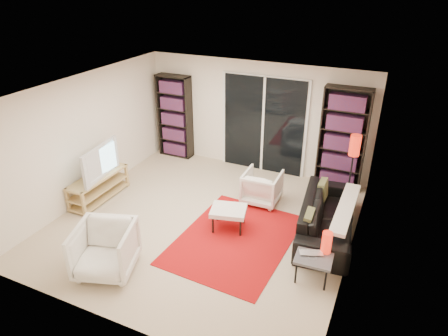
{
  "coord_description": "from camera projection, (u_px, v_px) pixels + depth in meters",
  "views": [
    {
      "loc": [
        2.81,
        -5.29,
        4.05
      ],
      "look_at": [
        0.25,
        0.3,
        1.0
      ],
      "focal_mm": 32.0,
      "sensor_mm": 36.0,
      "label": 1
    }
  ],
  "objects": [
    {
      "name": "table_lamp",
      "position": [
        327.0,
        242.0,
        5.7
      ],
      "size": [
        0.15,
        0.15,
        0.33
      ],
      "primitive_type": "cylinder",
      "color": "red",
      "rests_on": "side_table"
    },
    {
      "name": "bookshelf_left",
      "position": [
        175.0,
        117.0,
        9.35
      ],
      "size": [
        0.8,
        0.3,
        1.95
      ],
      "color": "black",
      "rests_on": "ground"
    },
    {
      "name": "side_table",
      "position": [
        314.0,
        257.0,
        5.72
      ],
      "size": [
        0.55,
        0.55,
        0.4
      ],
      "color": "#4D4D52",
      "rests_on": "floor"
    },
    {
      "name": "armchair_back",
      "position": [
        262.0,
        187.0,
        7.67
      ],
      "size": [
        0.7,
        0.71,
        0.63
      ],
      "primitive_type": "imported",
      "rotation": [
        0.0,
        0.0,
        3.17
      ],
      "color": "white",
      "rests_on": "floor"
    },
    {
      "name": "sliding_door",
      "position": [
        263.0,
        125.0,
        8.62
      ],
      "size": [
        1.92,
        0.08,
        2.16
      ],
      "color": "white",
      "rests_on": "ground"
    },
    {
      "name": "laptop",
      "position": [
        312.0,
        255.0,
        5.68
      ],
      "size": [
        0.39,
        0.32,
        0.03
      ],
      "primitive_type": "imported",
      "rotation": [
        0.0,
        0.0,
        0.38
      ],
      "color": "silver",
      "rests_on": "side_table"
    },
    {
      "name": "floor_lamp",
      "position": [
        354.0,
        153.0,
        7.21
      ],
      "size": [
        0.22,
        0.22,
        1.43
      ],
      "color": "black",
      "rests_on": "floor"
    },
    {
      "name": "ceiling",
      "position": [
        201.0,
        91.0,
        6.09
      ],
      "size": [
        5.0,
        5.0,
        0.02
      ],
      "primitive_type": "cube",
      "color": "white",
      "rests_on": "wall_back"
    },
    {
      "name": "floor",
      "position": [
        204.0,
        222.0,
        7.16
      ],
      "size": [
        5.0,
        5.0,
        0.0
      ],
      "primitive_type": "plane",
      "color": "#C7B796",
      "rests_on": "ground"
    },
    {
      "name": "wall_right",
      "position": [
        358.0,
        193.0,
        5.69
      ],
      "size": [
        0.02,
        5.0,
        2.4
      ],
      "primitive_type": "cube",
      "color": "white",
      "rests_on": "ground"
    },
    {
      "name": "sofa",
      "position": [
        328.0,
        216.0,
        6.75
      ],
      "size": [
        1.08,
        2.25,
        0.63
      ],
      "primitive_type": "imported",
      "rotation": [
        0.0,
        0.0,
        1.68
      ],
      "color": "black",
      "rests_on": "floor"
    },
    {
      "name": "bookshelf_right",
      "position": [
        342.0,
        140.0,
        7.88
      ],
      "size": [
        0.9,
        0.3,
        2.1
      ],
      "color": "black",
      "rests_on": "ground"
    },
    {
      "name": "tv",
      "position": [
        96.0,
        161.0,
        7.53
      ],
      "size": [
        0.29,
        1.13,
        0.65
      ],
      "primitive_type": "imported",
      "rotation": [
        0.0,
        0.0,
        1.7
      ],
      "color": "black",
      "rests_on": "tv_stand"
    },
    {
      "name": "rug",
      "position": [
        235.0,
        239.0,
        6.69
      ],
      "size": [
        1.87,
        2.45,
        0.01
      ],
      "primitive_type": "cube",
      "rotation": [
        0.0,
        0.0,
        -0.05
      ],
      "color": "#A70C0D",
      "rests_on": "floor"
    },
    {
      "name": "tv_stand",
      "position": [
        99.0,
        187.0,
        7.79
      ],
      "size": [
        0.43,
        1.34,
        0.5
      ],
      "color": "tan",
      "rests_on": "floor"
    },
    {
      "name": "wall_back",
      "position": [
        256.0,
        117.0,
        8.66
      ],
      "size": [
        5.0,
        0.02,
        2.4
      ],
      "primitive_type": "cube",
      "color": "white",
      "rests_on": "ground"
    },
    {
      "name": "wall_left",
      "position": [
        86.0,
        138.0,
        7.56
      ],
      "size": [
        0.02,
        5.0,
        2.4
      ],
      "primitive_type": "cube",
      "color": "white",
      "rests_on": "ground"
    },
    {
      "name": "armchair_front",
      "position": [
        105.0,
        250.0,
        5.84
      ],
      "size": [
        1.05,
        1.06,
        0.77
      ],
      "primitive_type": "imported",
      "rotation": [
        0.0,
        0.0,
        0.32
      ],
      "color": "white",
      "rests_on": "floor"
    },
    {
      "name": "ottoman",
      "position": [
        229.0,
        211.0,
        6.84
      ],
      "size": [
        0.69,
        0.62,
        0.4
      ],
      "color": "white",
      "rests_on": "floor"
    },
    {
      "name": "wall_front",
      "position": [
        103.0,
        247.0,
        4.59
      ],
      "size": [
        5.0,
        0.02,
        2.4
      ],
      "primitive_type": "cube",
      "color": "white",
      "rests_on": "ground"
    }
  ]
}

